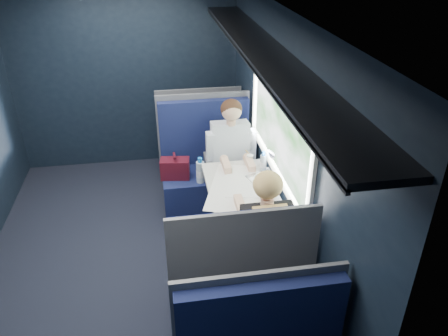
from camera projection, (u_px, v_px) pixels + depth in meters
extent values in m
cube|color=black|center=(133.00, 261.00, 4.26)|extent=(2.80, 4.20, 0.01)
cube|color=black|center=(285.00, 144.00, 3.90)|extent=(0.10, 4.20, 2.30)
cube|color=black|center=(127.00, 78.00, 5.54)|extent=(2.80, 0.10, 2.30)
cube|color=silver|center=(99.00, 7.00, 3.11)|extent=(2.80, 4.20, 0.10)
cube|color=white|center=(281.00, 79.00, 3.60)|extent=(0.03, 1.84, 0.07)
cube|color=white|center=(275.00, 169.00, 4.01)|extent=(0.03, 1.84, 0.07)
cube|color=white|center=(312.00, 177.00, 3.04)|extent=(0.03, 0.07, 0.78)
cube|color=white|center=(255.00, 93.00, 4.57)|extent=(0.03, 0.07, 0.78)
cube|color=black|center=(264.00, 52.00, 3.46)|extent=(0.36, 4.10, 0.04)
cube|color=black|center=(243.00, 55.00, 3.45)|extent=(0.02, 4.10, 0.03)
cube|color=red|center=(283.00, 62.00, 3.53)|extent=(0.01, 0.10, 0.12)
cylinder|color=#54565E|center=(222.00, 222.00, 4.21)|extent=(0.08, 0.08, 0.70)
cube|color=silver|center=(241.00, 188.00, 4.05)|extent=(0.62, 1.00, 0.04)
cube|color=#0C1238|center=(208.00, 191.00, 4.94)|extent=(1.00, 0.50, 0.45)
cube|color=#0C1238|center=(204.00, 132.00, 4.90)|extent=(1.00, 0.10, 0.75)
cube|color=#54565E|center=(203.00, 128.00, 4.94)|extent=(1.04, 0.03, 0.82)
cube|color=#54565E|center=(209.00, 168.00, 4.73)|extent=(0.06, 0.40, 0.20)
cube|color=#4B101C|center=(175.00, 168.00, 4.71)|extent=(0.33, 0.20, 0.22)
cylinder|color=#4B101C|center=(174.00, 156.00, 4.63)|extent=(0.04, 0.13, 0.03)
cylinder|color=silver|center=(200.00, 172.00, 4.62)|extent=(0.09, 0.09, 0.24)
cylinder|color=blue|center=(200.00, 160.00, 4.55)|extent=(0.05, 0.05, 0.05)
cube|color=#0C1238|center=(233.00, 291.00, 3.59)|extent=(1.00, 0.50, 0.45)
cube|color=#0C1238|center=(242.00, 259.00, 3.04)|extent=(1.00, 0.10, 0.75)
cube|color=#54565E|center=(244.00, 261.00, 2.98)|extent=(1.04, 0.03, 0.82)
cube|color=#54565E|center=(233.00, 256.00, 3.48)|extent=(0.06, 0.40, 0.20)
cube|color=#0C1238|center=(198.00, 148.00, 5.88)|extent=(1.00, 0.40, 0.45)
cube|color=#0C1238|center=(199.00, 117.00, 5.41)|extent=(1.00, 0.10, 0.66)
cube|color=#54565E|center=(199.00, 117.00, 5.35)|extent=(1.04, 0.03, 0.72)
cube|color=#0C1238|center=(261.00, 327.00, 2.58)|extent=(1.00, 0.10, 0.66)
cube|color=#54565E|center=(259.00, 318.00, 2.62)|extent=(1.04, 0.03, 0.72)
cube|color=black|center=(233.00, 172.00, 4.70)|extent=(0.36, 0.44, 0.16)
cube|color=black|center=(236.00, 206.00, 4.68)|extent=(0.32, 0.12, 0.45)
cube|color=silver|center=(230.00, 145.00, 4.72)|extent=(0.40, 0.29, 0.53)
cylinder|color=#D8A88C|center=(231.00, 122.00, 4.55)|extent=(0.10, 0.10, 0.06)
sphere|color=#D8A88C|center=(232.00, 111.00, 4.46)|extent=(0.21, 0.21, 0.21)
sphere|color=#382114|center=(231.00, 109.00, 4.47)|extent=(0.22, 0.22, 0.22)
cube|color=silver|center=(211.00, 148.00, 4.65)|extent=(0.09, 0.12, 0.34)
cube|color=silver|center=(251.00, 145.00, 4.71)|extent=(0.09, 0.12, 0.34)
cube|color=black|center=(260.00, 248.00, 3.60)|extent=(0.36, 0.44, 0.16)
cube|color=black|center=(254.00, 260.00, 3.92)|extent=(0.32, 0.12, 0.45)
cube|color=black|center=(267.00, 236.00, 3.34)|extent=(0.40, 0.29, 0.53)
cylinder|color=#D8A88C|center=(267.00, 202.00, 3.24)|extent=(0.10, 0.10, 0.06)
sphere|color=#D8A88C|center=(267.00, 185.00, 3.19)|extent=(0.21, 0.21, 0.21)
sphere|color=tan|center=(268.00, 185.00, 3.17)|extent=(0.22, 0.22, 0.22)
cube|color=black|center=(238.00, 235.00, 3.34)|extent=(0.09, 0.12, 0.34)
cube|color=black|center=(293.00, 230.00, 3.41)|extent=(0.09, 0.12, 0.34)
cube|color=tan|center=(269.00, 228.00, 3.23)|extent=(0.26, 0.07, 0.36)
cube|color=white|center=(243.00, 188.00, 4.01)|extent=(0.82, 0.98, 0.01)
cube|color=silver|center=(266.00, 181.00, 4.10)|extent=(0.36, 0.42, 0.02)
cube|color=silver|center=(280.00, 168.00, 4.06)|extent=(0.12, 0.34, 0.24)
cube|color=black|center=(279.00, 168.00, 4.05)|extent=(0.10, 0.30, 0.20)
cylinder|color=silver|center=(263.00, 163.00, 4.25)|extent=(0.06, 0.06, 0.17)
cylinder|color=blue|center=(264.00, 154.00, 4.20)|extent=(0.03, 0.03, 0.04)
cylinder|color=white|center=(250.00, 159.00, 4.43)|extent=(0.07, 0.07, 0.09)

